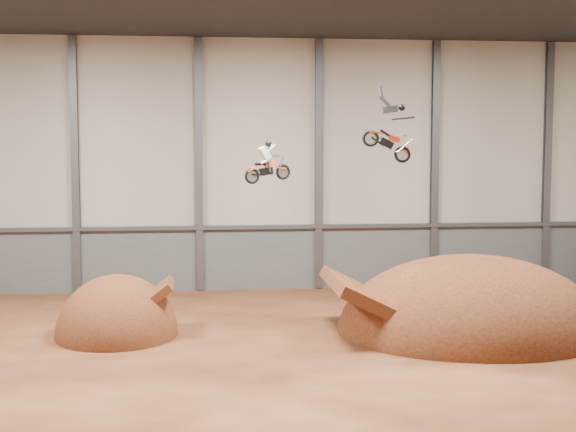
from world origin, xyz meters
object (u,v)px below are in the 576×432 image
Objects in this scene: fmx_rider_a at (268,159)px; takeoff_ramp at (117,335)px; landing_ramp at (471,332)px; fmx_rider_b at (383,124)px.

takeoff_ramp is at bearing 156.67° from fmx_rider_a.
fmx_rider_a is at bearing 176.58° from landing_ramp.
fmx_rider_a reaches higher than landing_ramp.
landing_ramp is 11.62m from fmx_rider_a.
fmx_rider_b is at bearing -161.63° from landing_ramp.
takeoff_ramp is 9.97m from fmx_rider_a.
takeoff_ramp is 2.89× the size of fmx_rider_a.
landing_ramp is at bearing 28.82° from fmx_rider_b.
takeoff_ramp is 2.16× the size of fmx_rider_b.
landing_ramp is (15.33, -1.07, 0.00)m from takeoff_ramp.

